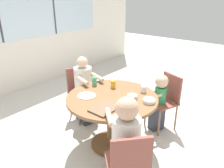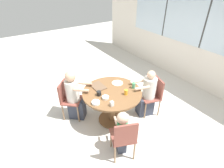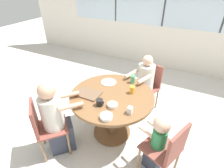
{
  "view_description": "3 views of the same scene",
  "coord_description": "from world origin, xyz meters",
  "px_view_note": "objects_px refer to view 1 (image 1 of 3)",
  "views": [
    {
      "loc": [
        -2.02,
        -1.63,
        2.03
      ],
      "look_at": [
        0.0,
        0.0,
        0.95
      ],
      "focal_mm": 35.0,
      "sensor_mm": 36.0,
      "label": 1
    },
    {
      "loc": [
        2.42,
        -1.61,
        2.79
      ],
      "look_at": [
        0.0,
        0.0,
        0.95
      ],
      "focal_mm": 28.0,
      "sensor_mm": 36.0,
      "label": 2
    },
    {
      "loc": [
        0.92,
        -1.82,
        2.23
      ],
      "look_at": [
        0.0,
        0.0,
        0.95
      ],
      "focal_mm": 28.0,
      "sensor_mm": 36.0,
      "label": 3
    }
  ],
  "objects_px": {
    "chair_for_man_blue_shirt": "(80,88)",
    "juice_glass": "(113,84)",
    "person_woman_green_shirt": "(125,151)",
    "sippy_cup": "(94,80)",
    "bowl_cereal": "(149,101)",
    "person_man_blue_shirt": "(85,93)",
    "person_toddler": "(159,102)",
    "bowl_white_shallow": "(132,97)",
    "milk_carton_small": "(143,89)",
    "chair_for_toddler": "(166,97)",
    "chair_for_woman_green_shirt": "(129,163)",
    "coffee_mug": "(128,101)"
  },
  "relations": [
    {
      "from": "juice_glass",
      "to": "bowl_cereal",
      "type": "distance_m",
      "value": 0.64
    },
    {
      "from": "bowl_cereal",
      "to": "sippy_cup",
      "type": "bearing_deg",
      "value": 91.15
    },
    {
      "from": "person_woman_green_shirt",
      "to": "bowl_cereal",
      "type": "relative_size",
      "value": 7.51
    },
    {
      "from": "sippy_cup",
      "to": "chair_for_toddler",
      "type": "bearing_deg",
      "value": -46.55
    },
    {
      "from": "chair_for_woman_green_shirt",
      "to": "chair_for_toddler",
      "type": "relative_size",
      "value": 1.0
    },
    {
      "from": "chair_for_man_blue_shirt",
      "to": "person_toddler",
      "type": "distance_m",
      "value": 1.33
    },
    {
      "from": "person_toddler",
      "to": "sippy_cup",
      "type": "height_order",
      "value": "sippy_cup"
    },
    {
      "from": "chair_for_toddler",
      "to": "milk_carton_small",
      "type": "relative_size",
      "value": 9.52
    },
    {
      "from": "person_toddler",
      "to": "bowl_cereal",
      "type": "xyz_separation_m",
      "value": [
        -0.61,
        -0.16,
        0.31
      ]
    },
    {
      "from": "person_toddler",
      "to": "bowl_white_shallow",
      "type": "height_order",
      "value": "person_toddler"
    },
    {
      "from": "person_man_blue_shirt",
      "to": "bowl_white_shallow",
      "type": "distance_m",
      "value": 1.06
    },
    {
      "from": "person_woman_green_shirt",
      "to": "juice_glass",
      "type": "height_order",
      "value": "person_woman_green_shirt"
    },
    {
      "from": "person_woman_green_shirt",
      "to": "chair_for_woman_green_shirt",
      "type": "bearing_deg",
      "value": -90.0
    },
    {
      "from": "juice_glass",
      "to": "bowl_cereal",
      "type": "xyz_separation_m",
      "value": [
        -0.08,
        -0.63,
        -0.03
      ]
    },
    {
      "from": "sippy_cup",
      "to": "milk_carton_small",
      "type": "distance_m",
      "value": 0.74
    },
    {
      "from": "person_toddler",
      "to": "milk_carton_small",
      "type": "bearing_deg",
      "value": 103.64
    },
    {
      "from": "chair_for_man_blue_shirt",
      "to": "coffee_mug",
      "type": "bearing_deg",
      "value": 92.33
    },
    {
      "from": "juice_glass",
      "to": "person_toddler",
      "type": "bearing_deg",
      "value": -42.15
    },
    {
      "from": "chair_for_man_blue_shirt",
      "to": "bowl_cereal",
      "type": "relative_size",
      "value": 5.69
    },
    {
      "from": "juice_glass",
      "to": "milk_carton_small",
      "type": "xyz_separation_m",
      "value": [
        0.14,
        -0.42,
        -0.01
      ]
    },
    {
      "from": "chair_for_man_blue_shirt",
      "to": "person_toddler",
      "type": "xyz_separation_m",
      "value": [
        0.47,
        -1.24,
        -0.05
      ]
    },
    {
      "from": "chair_for_woman_green_shirt",
      "to": "bowl_cereal",
      "type": "xyz_separation_m",
      "value": [
        0.81,
        0.27,
        0.26
      ]
    },
    {
      "from": "juice_glass",
      "to": "person_woman_green_shirt",
      "type": "bearing_deg",
      "value": -135.06
    },
    {
      "from": "person_toddler",
      "to": "juice_glass",
      "type": "relative_size",
      "value": 8.39
    },
    {
      "from": "person_man_blue_shirt",
      "to": "person_toddler",
      "type": "xyz_separation_m",
      "value": [
        0.52,
        -1.08,
        -0.03
      ]
    },
    {
      "from": "chair_for_toddler",
      "to": "juice_glass",
      "type": "xyz_separation_m",
      "value": [
        -0.67,
        0.53,
        0.29
      ]
    },
    {
      "from": "chair_for_man_blue_shirt",
      "to": "juice_glass",
      "type": "height_order",
      "value": "chair_for_man_blue_shirt"
    },
    {
      "from": "person_woman_green_shirt",
      "to": "sippy_cup",
      "type": "bearing_deg",
      "value": 98.78
    },
    {
      "from": "person_toddler",
      "to": "sippy_cup",
      "type": "relative_size",
      "value": 5.84
    },
    {
      "from": "chair_for_woman_green_shirt",
      "to": "milk_carton_small",
      "type": "relative_size",
      "value": 9.52
    },
    {
      "from": "coffee_mug",
      "to": "juice_glass",
      "type": "relative_size",
      "value": 0.87
    },
    {
      "from": "chair_for_woman_green_shirt",
      "to": "chair_for_man_blue_shirt",
      "type": "bearing_deg",
      "value": 102.15
    },
    {
      "from": "coffee_mug",
      "to": "bowl_white_shallow",
      "type": "height_order",
      "value": "coffee_mug"
    },
    {
      "from": "person_man_blue_shirt",
      "to": "sippy_cup",
      "type": "xyz_separation_m",
      "value": [
        -0.1,
        -0.33,
        0.34
      ]
    },
    {
      "from": "milk_carton_small",
      "to": "person_man_blue_shirt",
      "type": "bearing_deg",
      "value": 97.33
    },
    {
      "from": "chair_for_man_blue_shirt",
      "to": "bowl_cereal",
      "type": "xyz_separation_m",
      "value": [
        -0.13,
        -1.4,
        0.26
      ]
    },
    {
      "from": "sippy_cup",
      "to": "juice_glass",
      "type": "bearing_deg",
      "value": -70.36
    },
    {
      "from": "chair_for_woman_green_shirt",
      "to": "sippy_cup",
      "type": "height_order",
      "value": "sippy_cup"
    },
    {
      "from": "person_man_blue_shirt",
      "to": "bowl_white_shallow",
      "type": "xyz_separation_m",
      "value": [
        -0.12,
        -1.01,
        0.29
      ]
    },
    {
      "from": "chair_for_man_blue_shirt",
      "to": "coffee_mug",
      "type": "relative_size",
      "value": 9.22
    },
    {
      "from": "person_toddler",
      "to": "juice_glass",
      "type": "bearing_deg",
      "value": 69.69
    },
    {
      "from": "bowl_cereal",
      "to": "chair_for_toddler",
      "type": "bearing_deg",
      "value": 7.54
    },
    {
      "from": "person_man_blue_shirt",
      "to": "bowl_cereal",
      "type": "height_order",
      "value": "person_man_blue_shirt"
    },
    {
      "from": "chair_for_toddler",
      "to": "bowl_cereal",
      "type": "distance_m",
      "value": 0.8
    },
    {
      "from": "chair_for_man_blue_shirt",
      "to": "juice_glass",
      "type": "relative_size",
      "value": 8.06
    },
    {
      "from": "person_man_blue_shirt",
      "to": "juice_glass",
      "type": "bearing_deg",
      "value": 106.98
    },
    {
      "from": "juice_glass",
      "to": "person_man_blue_shirt",
      "type": "bearing_deg",
      "value": 89.56
    },
    {
      "from": "person_woman_green_shirt",
      "to": "sippy_cup",
      "type": "relative_size",
      "value": 7.4
    },
    {
      "from": "person_woman_green_shirt",
      "to": "milk_carton_small",
      "type": "xyz_separation_m",
      "value": [
        0.92,
        0.36,
        0.27
      ]
    },
    {
      "from": "bowl_cereal",
      "to": "bowl_white_shallow",
      "type": "bearing_deg",
      "value": 98.2
    }
  ]
}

